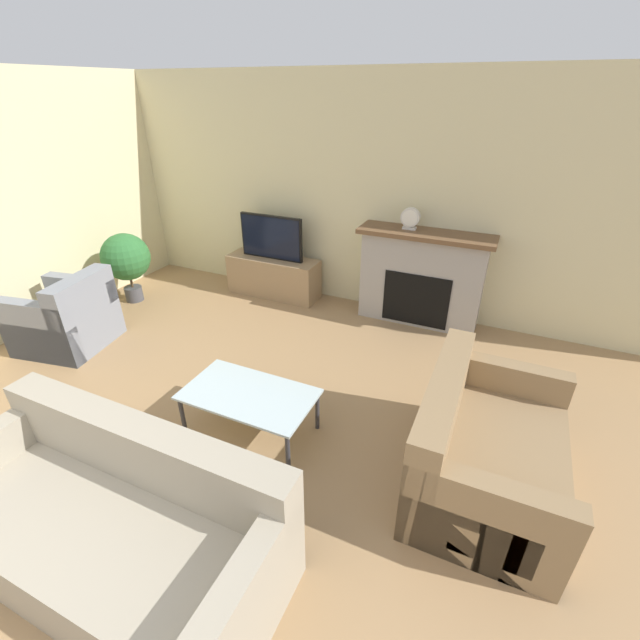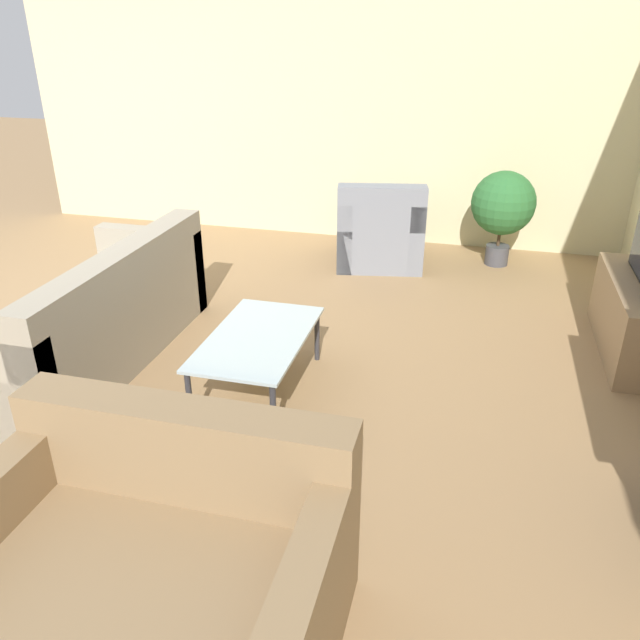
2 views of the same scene
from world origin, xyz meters
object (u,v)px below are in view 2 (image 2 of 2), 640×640
(coffee_table, at_px, (258,341))
(couch_sectional, at_px, (92,321))
(armchair_by_window, at_px, (380,233))
(potted_plant, at_px, (503,205))
(couch_loveseat, at_px, (157,573))

(coffee_table, bearing_deg, couch_sectional, -94.55)
(armchair_by_window, height_order, potted_plant, potted_plant)
(couch_sectional, distance_m, couch_loveseat, 2.35)
(couch_loveseat, distance_m, coffee_table, 1.76)
(coffee_table, xyz_separation_m, potted_plant, (-2.75, 1.46, 0.23))
(couch_sectional, height_order, armchair_by_window, same)
(couch_sectional, height_order, potted_plant, potted_plant)
(couch_loveseat, distance_m, armchair_by_window, 4.27)
(couch_sectional, xyz_separation_m, couch_loveseat, (1.84, 1.46, -0.00))
(armchair_by_window, bearing_deg, couch_loveseat, 77.88)
(couch_sectional, relative_size, potted_plant, 2.24)
(couch_loveseat, relative_size, potted_plant, 1.52)
(coffee_table, height_order, potted_plant, potted_plant)
(couch_sectional, height_order, couch_loveseat, same)
(couch_sectional, bearing_deg, couch_loveseat, 38.36)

